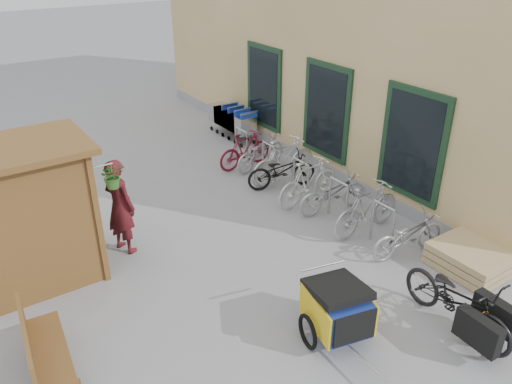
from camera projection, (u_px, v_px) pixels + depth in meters
ground at (282, 288)px, 8.23m from camera, size 80.00×80.00×0.00m
building at (379, 8)px, 13.20m from camera, size 6.07×13.00×7.00m
kiosk at (19, 199)px, 7.71m from camera, size 2.49×1.65×2.40m
bike_rack at (301, 175)px, 10.92m from camera, size 0.05×5.35×0.86m
pallet_stack at (470, 259)px, 8.61m from camera, size 1.00×1.20×0.40m
bench at (42, 352)px, 6.29m from camera, size 0.60×1.57×0.97m
shopping_carts at (232, 118)px, 14.20m from camera, size 0.55×1.85×0.99m
child_trailer at (338, 307)px, 6.99m from camera, size 1.06×1.68×0.96m
cargo_bike at (460, 302)px, 7.17m from camera, size 0.76×1.89×0.98m
person_kiosk at (120, 206)px, 8.85m from camera, size 0.64×0.77×1.80m
bike_0 at (408, 235)px, 8.93m from camera, size 1.61×0.75×0.81m
bike_1 at (367, 208)px, 9.58m from camera, size 1.74×0.55×1.03m
bike_2 at (333, 193)px, 10.37m from camera, size 1.68×0.76×0.85m
bike_3 at (308, 181)px, 10.67m from camera, size 1.71×0.60×1.01m
bike_4 at (282, 170)px, 11.36m from camera, size 1.72×1.02×0.85m
bike_5 at (284, 160)px, 11.58m from camera, size 1.82×0.56×1.09m
bike_6 at (261, 152)px, 12.35m from camera, size 1.69×0.87×0.84m
bike_7 at (245, 150)px, 12.38m from camera, size 1.55×0.52×0.92m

